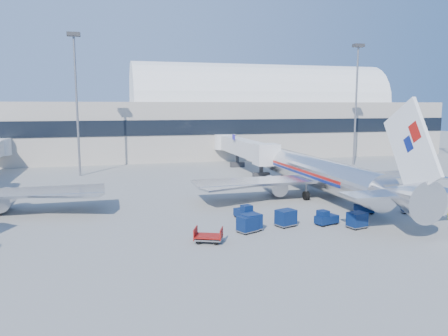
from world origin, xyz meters
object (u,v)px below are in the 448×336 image
object	(u,v)px
barrier_far	(435,192)
cart_solo_far	(410,206)
mast_east	(357,87)
tug_lead	(326,218)
airliner_main	(322,174)
barrier_near	(390,194)
cart_train_c	(247,224)
mast_west	(76,83)
tug_right	(363,207)
cart_train_b	(251,222)
cart_solo_near	(357,220)
jetbridge_near	(241,147)
cart_open_red	(209,237)
cart_train_a	(286,218)
tug_left	(244,212)
barrier_mid	(413,193)

from	to	relation	value
barrier_far	cart_solo_far	distance (m)	11.87
mast_east	tug_lead	size ratio (longest dim) A/B	9.24
barrier_far	airliner_main	bearing A→B (deg)	170.26
barrier_near	cart_train_c	xyz separation A→B (m)	(-21.65, -9.56, 0.36)
mast_west	mast_east	xyz separation A→B (m)	(50.00, 0.00, 0.00)
mast_west	barrier_far	world-z (taller)	mast_west
tug_right	mast_west	bearing A→B (deg)	159.79
tug_right	cart_train_b	xyz separation A→B (m)	(-13.62, -3.29, 0.22)
mast_west	tug_lead	world-z (taller)	mast_west
tug_right	cart_solo_near	bearing A→B (deg)	-99.61
mast_west	tug_right	size ratio (longest dim) A/B	9.66
jetbridge_near	barrier_far	bearing A→B (deg)	-59.45
cart_train_b	tug_lead	bearing A→B (deg)	-17.61
cart_solo_far	cart_open_red	distance (m)	23.26
barrier_far	cart_train_a	bearing A→B (deg)	-160.40
mast_west	cart_open_red	bearing A→B (deg)	-72.63
jetbridge_near	mast_east	size ratio (longest dim) A/B	1.22
mast_east	cart_solo_far	xyz separation A→B (m)	(-14.78, -35.27, -13.96)
tug_left	cart_train_b	xyz separation A→B (m)	(-0.70, -4.24, 0.16)
airliner_main	tug_right	size ratio (longest dim) A/B	15.92
airliner_main	barrier_far	size ratio (longest dim) A/B	12.42
cart_train_b	cart_solo_near	bearing A→B (deg)	-28.28
cart_train_b	cart_solo_far	xyz separation A→B (m)	(18.38, 1.89, -0.01)
tug_lead	cart_train_a	bearing A→B (deg)	157.77
barrier_near	tug_right	world-z (taller)	tug_right
tug_right	cart_solo_near	distance (m)	6.27
barrier_mid	tug_lead	distance (m)	19.16
mast_east	barrier_near	world-z (taller)	mast_east
cart_solo_far	cart_open_red	bearing A→B (deg)	-143.13
tug_left	cart_train_b	distance (m)	4.30
airliner_main	tug_lead	distance (m)	13.03
mast_west	tug_right	distance (m)	47.71
barrier_mid	cart_solo_far	distance (m)	9.48
cart_train_a	cart_open_red	distance (m)	8.64
cart_open_red	airliner_main	bearing A→B (deg)	60.89
barrier_near	cart_train_b	xyz separation A→B (m)	(-21.16, -9.16, 0.39)
tug_right	barrier_near	bearing A→B (deg)	65.74
airliner_main	tug_left	distance (m)	14.68
airliner_main	cart_solo_far	bearing A→B (deg)	-61.88
jetbridge_near	barrier_near	distance (m)	30.82
tug_right	cart_train_a	distance (m)	10.35
tug_lead	cart_train_b	size ratio (longest dim) A/B	1.15
barrier_near	cart_open_red	world-z (taller)	barrier_near
cart_train_c	cart_open_red	xyz separation A→B (m)	(-4.00, -1.92, -0.37)
barrier_near	cart_solo_far	bearing A→B (deg)	-110.89
tug_left	cart_open_red	bearing A→B (deg)	127.13
jetbridge_near	cart_train_c	size ratio (longest dim) A/B	13.06
mast_west	tug_right	bearing A→B (deg)	-48.04
barrier_mid	tug_right	xyz separation A→B (m)	(-10.84, -5.87, 0.17)
tug_lead	barrier_far	bearing A→B (deg)	8.47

